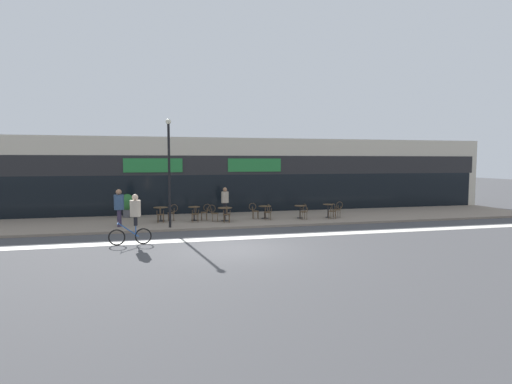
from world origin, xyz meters
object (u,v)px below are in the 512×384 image
at_px(cafe_chair_4_near, 304,210).
at_px(cyclist_0, 134,215).
at_px(cafe_chair_0_side, 172,211).
at_px(cafe_chair_5_side, 338,208).
at_px(cafe_chair_3_near, 268,211).
at_px(cafe_chair_3_side, 254,210).
at_px(cafe_chair_1_side, 205,211).
at_px(pedestrian_far_end, 119,204).
at_px(bistro_table_1, 194,211).
at_px(bistro_table_0, 161,211).
at_px(bistro_table_5, 328,208).
at_px(cafe_chair_1_near, 195,213).
at_px(cafe_chair_5_near, 333,210).
at_px(lamp_post, 169,165).
at_px(bistro_table_3, 265,209).
at_px(cafe_chair_2_near, 227,213).
at_px(pedestrian_near_end, 225,199).
at_px(bistro_table_2, 225,211).
at_px(cafe_chair_0_near, 160,213).
at_px(bistro_table_4, 300,209).
at_px(cafe_chair_2_side, 214,212).
at_px(planter_pot, 127,204).

bearing_deg(cafe_chair_4_near, cyclist_0, 109.68).
relative_size(cafe_chair_0_side, cafe_chair_5_side, 1.00).
bearing_deg(cafe_chair_3_near, cafe_chair_4_near, -103.60).
height_order(cafe_chair_3_side, cafe_chair_4_near, same).
distance_m(cafe_chair_1_side, pedestrian_far_end, 4.61).
relative_size(bistro_table_1, cafe_chair_5_side, 0.85).
xyz_separation_m(bistro_table_0, cafe_chair_4_near, (7.77, -1.31, -0.03)).
xyz_separation_m(cyclist_0, pedestrian_far_end, (-0.97, 4.11, 0.04)).
bearing_deg(pedestrian_far_end, bistro_table_1, -155.44).
height_order(bistro_table_5, cafe_chair_1_near, cafe_chair_1_near).
bearing_deg(cafe_chair_5_near, lamp_post, 93.27).
distance_m(bistro_table_3, cafe_chair_5_near, 3.82).
bearing_deg(cafe_chair_2_near, cafe_chair_1_side, 44.14).
distance_m(cafe_chair_1_near, pedestrian_near_end, 3.01).
height_order(cafe_chair_4_near, pedestrian_far_end, pedestrian_far_end).
relative_size(cafe_chair_1_near, cafe_chair_2_near, 1.00).
xyz_separation_m(cafe_chair_3_near, pedestrian_near_end, (-2.01, 2.38, 0.49)).
bearing_deg(cafe_chair_3_side, bistro_table_3, 6.06).
relative_size(bistro_table_2, cafe_chair_0_near, 0.87).
xyz_separation_m(bistro_table_4, cafe_chair_4_near, (0.01, -0.63, 0.00)).
xyz_separation_m(bistro_table_0, cafe_chair_2_near, (3.41, -1.35, -0.03)).
xyz_separation_m(cafe_chair_5_near, lamp_post, (-8.99, -0.76, 2.54)).
bearing_deg(pedestrian_far_end, bistro_table_5, -169.75).
distance_m(bistro_table_5, cafe_chair_5_side, 0.63).
xyz_separation_m(cafe_chair_1_side, cafe_chair_4_near, (5.36, -1.13, 0.00)).
bearing_deg(cafe_chair_2_side, planter_pot, 156.28).
distance_m(cafe_chair_2_side, planter_pot, 5.43).
height_order(cafe_chair_0_side, cafe_chair_3_near, same).
relative_size(bistro_table_2, cafe_chair_3_side, 0.87).
relative_size(cafe_chair_3_side, cafe_chair_4_near, 1.00).
height_order(cafe_chair_3_near, cafe_chair_5_near, same).
xyz_separation_m(bistro_table_2, cafe_chair_2_side, (-0.63, 0.01, -0.01)).
height_order(cafe_chair_0_near, lamp_post, lamp_post).
bearing_deg(bistro_table_2, bistro_table_1, 161.45).
xyz_separation_m(bistro_table_3, cafe_chair_4_near, (2.00, -0.98, 0.00)).
xyz_separation_m(bistro_table_2, cafe_chair_5_near, (6.02, -0.70, -0.01)).
bearing_deg(cafe_chair_3_near, lamp_post, 99.39).
xyz_separation_m(cafe_chair_3_near, cafe_chair_5_near, (3.66, -0.47, 0.00)).
height_order(bistro_table_0, cafe_chair_3_side, cafe_chair_3_side).
bearing_deg(cafe_chair_5_side, bistro_table_0, -5.56).
bearing_deg(bistro_table_5, bistro_table_3, 172.68).
height_order(cafe_chair_2_side, cafe_chair_5_side, same).
height_order(cafe_chair_5_near, lamp_post, lamp_post).
bearing_deg(bistro_table_3, cafe_chair_1_near, -173.20).
bearing_deg(cafe_chair_0_near, bistro_table_1, -69.14).
xyz_separation_m(bistro_table_0, pedestrian_near_end, (3.76, 1.43, 0.45)).
height_order(bistro_table_4, bistro_table_5, bistro_table_5).
bearing_deg(pedestrian_near_end, cafe_chair_3_side, -64.78).
bearing_deg(cafe_chair_4_near, bistro_table_0, 74.97).
height_order(bistro_table_4, cafe_chair_1_near, cafe_chair_1_near).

